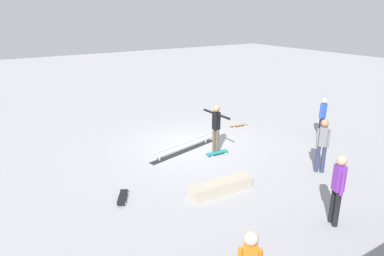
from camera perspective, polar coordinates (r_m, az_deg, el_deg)
ground_plane at (r=12.73m, az=0.44°, el=-3.01°), size 60.00×60.00×0.00m
grind_rail at (r=12.25m, az=-1.27°, el=-3.14°), size 3.00×0.95×0.35m
skate_ledge at (r=9.61m, az=4.71°, el=-9.55°), size 1.85×0.51×0.33m
skater_main at (r=11.91m, az=3.95°, el=0.42°), size 0.23×1.36×1.68m
skateboard_main at (r=12.02m, az=4.11°, el=-4.02°), size 0.81×0.29×0.09m
bystander_grey_shirt at (r=11.12m, az=20.45°, el=-2.27°), size 0.30×0.34×1.68m
bystander_purple_shirt at (r=8.56m, az=22.65°, el=-8.75°), size 0.27×0.38×1.71m
bystander_blue_shirt at (r=14.35m, az=20.49°, el=1.99°), size 0.35×0.21×1.54m
loose_skateboard_natural at (r=15.00m, az=7.57°, el=0.53°), size 0.82×0.34×0.09m
loose_skateboard_black at (r=9.47m, az=-11.27°, el=-10.96°), size 0.57×0.80×0.09m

